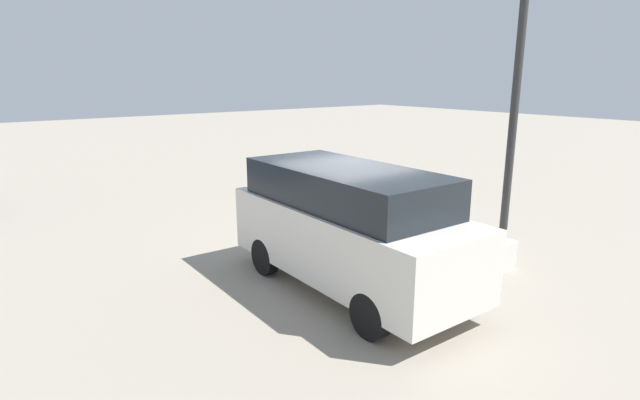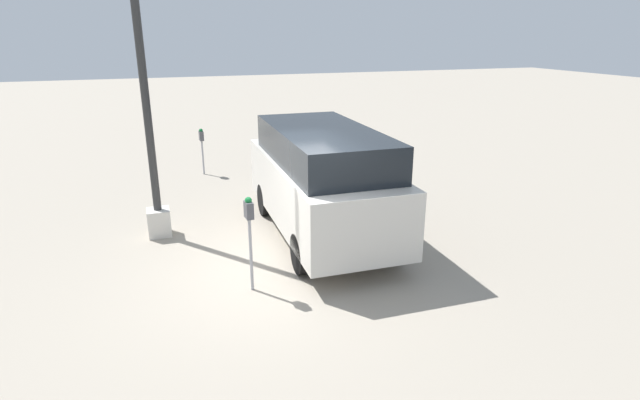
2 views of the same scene
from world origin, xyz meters
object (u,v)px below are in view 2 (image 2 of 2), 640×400
object	(u,v)px
parked_van	(322,179)
parking_meter_far	(202,141)
lamp_post	(150,138)
parking_meter_near	(249,223)

from	to	relation	value
parked_van	parking_meter_far	bearing A→B (deg)	18.92
lamp_post	parked_van	xyz separation A→B (m)	(-1.06, -3.09, -0.82)
lamp_post	parked_van	distance (m)	3.37
parking_meter_near	parked_van	world-z (taller)	parked_van
parking_meter_near	parked_van	xyz separation A→B (m)	(1.77, -1.78, 0.04)
parking_meter_near	lamp_post	size ratio (longest dim) A/B	0.25
parking_meter_near	lamp_post	distance (m)	3.23
parking_meter_near	parked_van	size ratio (longest dim) A/B	0.32
parking_meter_far	lamp_post	xyz separation A→B (m)	(-4.34, 1.37, 1.03)
parking_meter_near	lamp_post	xyz separation A→B (m)	(2.83, 1.31, 0.85)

